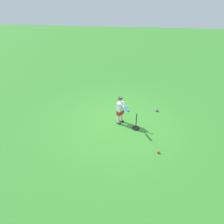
# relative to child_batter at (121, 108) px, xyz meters

# --- Properties ---
(ground_plane) EXTENTS (40.00, 40.00, 0.00)m
(ground_plane) POSITION_rel_child_batter_xyz_m (0.05, 0.09, -0.65)
(ground_plane) COLOR #38842D
(child_batter) EXTENTS (0.73, 0.48, 1.08)m
(child_batter) POSITION_rel_child_batter_xyz_m (0.00, 0.00, 0.00)
(child_batter) COLOR #232328
(child_batter) RESTS_ON ground
(play_ball_near_batter) EXTENTS (0.10, 0.10, 0.10)m
(play_ball_near_batter) POSITION_rel_child_batter_xyz_m (0.98, -1.43, -0.60)
(play_ball_near_batter) COLOR purple
(play_ball_near_batter) RESTS_ON ground
(play_ball_by_bucket) EXTENTS (0.08, 0.08, 0.08)m
(play_ball_by_bucket) POSITION_rel_child_batter_xyz_m (-1.47, -1.28, -0.61)
(play_ball_by_bucket) COLOR red
(play_ball_by_bucket) RESTS_ON ground
(batting_tee) EXTENTS (0.28, 0.28, 0.62)m
(batting_tee) POSITION_rel_child_batter_xyz_m (-0.28, -0.58, -0.55)
(batting_tee) COLOR black
(batting_tee) RESTS_ON ground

